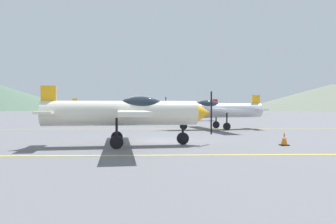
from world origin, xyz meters
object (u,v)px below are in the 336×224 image
object	(u,v)px
airplane_far	(103,109)
airplane_back	(188,109)
airplane_mid	(215,110)
traffic_cone_front	(284,139)
airplane_near	(128,112)
car_sedan	(202,112)

from	to	relation	value
airplane_far	airplane_back	size ratio (longest dim) A/B	1.00
airplane_mid	traffic_cone_front	world-z (taller)	airplane_mid
airplane_near	traffic_cone_front	bearing A→B (deg)	-1.40
airplane_back	car_sedan	world-z (taller)	airplane_back
airplane_mid	traffic_cone_front	size ratio (longest dim) A/B	14.67
airplane_far	traffic_cone_front	world-z (taller)	airplane_far
airplane_near	airplane_back	world-z (taller)	same
airplane_back	traffic_cone_front	xyz separation A→B (m)	(1.96, -24.75, -1.17)
airplane_far	traffic_cone_front	size ratio (longest dim) A/B	14.60
airplane_far	airplane_near	bearing A→B (deg)	-77.55
airplane_far	traffic_cone_front	xyz separation A→B (m)	(11.51, -21.21, -1.17)
airplane_far	car_sedan	xyz separation A→B (m)	(12.74, 14.20, -0.62)
airplane_mid	airplane_far	distance (m)	15.17
car_sedan	airplane_near	bearing A→B (deg)	-102.93
airplane_far	car_sedan	size ratio (longest dim) A/B	1.98
airplane_back	car_sedan	distance (m)	11.14
car_sedan	traffic_cone_front	size ratio (longest dim) A/B	7.38
airplane_near	car_sedan	bearing A→B (deg)	77.07
airplane_near	airplane_far	world-z (taller)	same
airplane_mid	airplane_back	distance (m)	14.76
airplane_mid	traffic_cone_front	distance (m)	10.16
airplane_mid	airplane_far	bearing A→B (deg)	132.41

